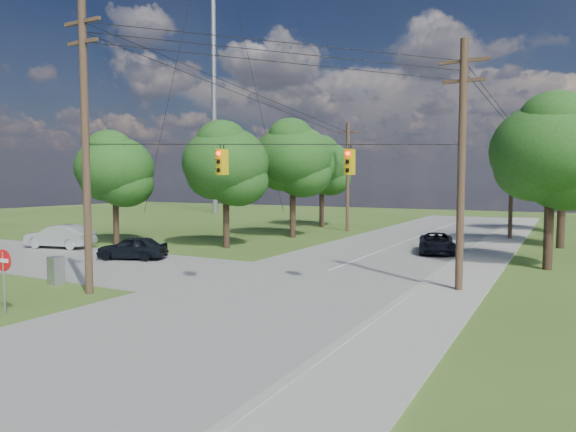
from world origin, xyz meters
The scene contains 22 objects.
ground centered at (0.00, 0.00, 0.00)m, with size 140.00×140.00×0.00m, color #38551C.
main_road centered at (2.00, 5.00, 0.01)m, with size 10.00×100.00×0.03m, color gray.
sidewalk_east centered at (8.70, 5.00, 0.06)m, with size 2.60×100.00×0.12m, color gray.
pole_sw centered at (-4.60, 0.40, 6.23)m, with size 2.00×0.32×12.00m.
pole_ne centered at (8.90, 8.00, 5.47)m, with size 2.00×0.32×10.50m.
pole_north_e centered at (8.90, 30.00, 5.13)m, with size 2.00×0.32×10.00m.
pole_north_w centered at (-5.00, 30.00, 5.13)m, with size 2.00×0.32×10.00m.
power_lines centered at (1.50, 11.54, 9.15)m, with size 13.93×29.62×4.93m.
traffic_signals centered at (2.55, 4.43, 5.50)m, with size 4.91×3.27×1.05m.
radio_mast centered at (-32.00, 46.00, 22.50)m, with size 0.70×0.70×45.00m, color gray.
tree_w_near centered at (-8.00, 15.00, 5.92)m, with size 6.00×6.00×8.40m.
tree_w_mid centered at (-7.00, 23.00, 6.58)m, with size 6.40×6.40×9.22m.
tree_w_far centered at (-9.00, 33.00, 6.25)m, with size 6.00×6.00×8.73m.
tree_e_near centered at (12.00, 16.00, 6.25)m, with size 6.20×6.20×8.81m.
tree_e_mid centered at (12.50, 26.00, 6.91)m, with size 6.60×6.60×9.64m.
tree_e_far centered at (11.50, 38.00, 5.92)m, with size 5.80×5.80×8.32m.
tree_cross_n centered at (-16.00, 12.50, 5.59)m, with size 5.60×5.60×7.91m.
car_cross_dark centered at (-9.83, 7.97, 0.73)m, with size 1.65×4.09×1.39m, color black.
car_cross_silver centered at (-18.03, 9.30, 0.84)m, with size 1.71×4.90×1.61m, color silver.
car_main_north centered at (5.50, 19.26, 0.68)m, with size 2.15×4.66×1.29m, color black.
control_cabinet centered at (-7.49, 1.00, 0.63)m, with size 0.70×0.50×1.26m, color gray.
do_not_enter_sign centered at (-4.40, -3.39, 1.70)m, with size 0.77×0.11×2.33m.
Camera 1 is at (12.77, -14.19, 4.73)m, focal length 32.00 mm.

